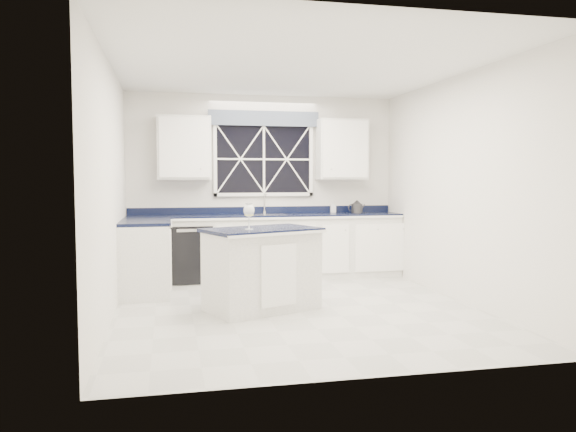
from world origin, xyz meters
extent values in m
plane|color=beige|center=(0.00, 0.00, 0.00)|extent=(4.50, 4.50, 0.00)
cube|color=silver|center=(0.00, 2.25, 1.35)|extent=(4.00, 0.10, 2.70)
cube|color=white|center=(0.00, 1.95, 0.45)|extent=(3.98, 0.60, 0.90)
cube|color=white|center=(-1.70, 1.15, 0.45)|extent=(0.60, 1.00, 0.90)
cube|color=black|center=(0.00, 1.95, 0.92)|extent=(3.98, 0.64, 0.04)
cube|color=black|center=(-1.10, 1.95, 0.41)|extent=(0.60, 0.58, 0.82)
cube|color=black|center=(0.00, 2.22, 1.75)|extent=(1.40, 0.02, 1.00)
cube|color=slate|center=(0.00, 2.16, 2.35)|extent=(1.65, 0.04, 0.22)
cube|color=white|center=(-1.18, 2.08, 1.90)|extent=(0.75, 0.34, 0.90)
cube|color=white|center=(1.18, 2.08, 1.90)|extent=(0.75, 0.34, 0.90)
cylinder|color=#AEAEB0|center=(0.00, 2.17, 0.96)|extent=(0.05, 0.05, 0.04)
cylinder|color=#AEAEB0|center=(0.00, 2.17, 1.10)|extent=(0.02, 0.02, 0.28)
cylinder|color=#AEAEB0|center=(0.00, 2.08, 1.23)|extent=(0.02, 0.18, 0.02)
cube|color=white|center=(-0.39, 0.05, 0.44)|extent=(1.34, 1.07, 0.88)
cube|color=black|center=(-0.39, 0.05, 0.90)|extent=(1.42, 1.14, 0.04)
cube|color=#B1B1AC|center=(-0.19, 1.10, 0.01)|extent=(1.35, 0.98, 0.01)
cube|color=black|center=(-0.19, 1.10, 0.02)|extent=(1.19, 0.82, 0.01)
cylinder|color=#303033|center=(1.40, 2.02, 1.01)|extent=(0.18, 0.18, 0.14)
cone|color=#303033|center=(1.40, 2.02, 1.11)|extent=(0.15, 0.15, 0.06)
torus|color=#303033|center=(1.32, 2.01, 1.02)|extent=(0.11, 0.02, 0.11)
cylinder|color=#303033|center=(1.50, 2.03, 1.03)|extent=(0.07, 0.02, 0.09)
cylinder|color=white|center=(-0.55, -0.08, 0.92)|extent=(0.09, 0.09, 0.01)
cylinder|color=white|center=(-0.55, -0.08, 1.00)|extent=(0.01, 0.01, 0.15)
ellipsoid|color=white|center=(-0.55, -0.08, 1.13)|extent=(0.12, 0.12, 0.15)
cylinder|color=#E8DF7B|center=(-0.55, -0.08, 1.10)|extent=(0.10, 0.10, 0.06)
imported|color=silver|center=(1.07, 2.17, 1.03)|extent=(0.08, 0.08, 0.17)
camera|label=1|loc=(-1.41, -6.09, 1.49)|focal=35.00mm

